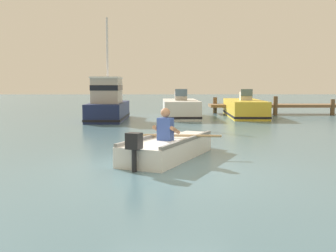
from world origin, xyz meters
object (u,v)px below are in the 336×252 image
moored_boat_white (180,109)px  moored_boat_navy (108,104)px  moored_boat_yellow (244,109)px  rowboat_with_person (169,147)px

moored_boat_white → moored_boat_navy: bearing=-156.6°
moored_boat_white → moored_boat_yellow: bearing=6.8°
rowboat_with_person → moored_boat_navy: 10.35m
moored_boat_yellow → moored_boat_white: bearing=-173.2°
moored_boat_white → moored_boat_yellow: 3.43m
rowboat_with_person → moored_boat_navy: moored_boat_navy is taller
rowboat_with_person → moored_boat_yellow: (4.12, 11.88, 0.18)m
moored_boat_yellow → rowboat_with_person: bearing=-109.1°
moored_boat_navy → moored_boat_white: moored_boat_navy is taller
rowboat_with_person → moored_boat_white: size_ratio=0.78×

